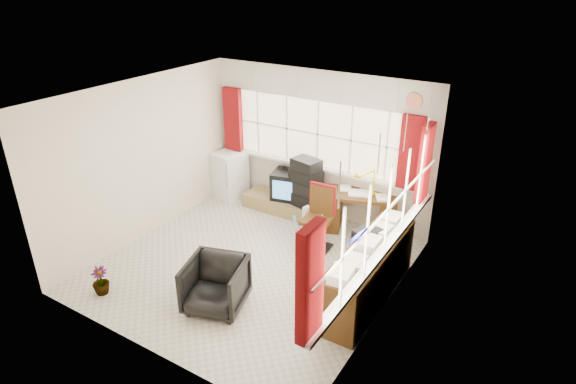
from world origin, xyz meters
The scene contains 20 objects.
ground centered at (0.00, 0.00, 0.00)m, with size 4.00×4.00×0.00m, color beige.
room_walls centered at (0.00, 0.00, 1.50)m, with size 4.00×4.00×4.00m.
window_back centered at (0.00, 1.94, 0.95)m, with size 3.70×0.12×3.60m.
window_right centered at (1.94, 0.00, 0.95)m, with size 0.12×3.70×3.60m.
curtains centered at (0.92, 0.93, 1.46)m, with size 3.83×3.83×1.15m.
overhead_cabinets centered at (0.98, 0.98, 2.25)m, with size 3.98×3.98×0.48m.
desk centered at (0.91, 1.80, 0.37)m, with size 1.27×0.92×0.69m.
desk_lamp centered at (1.07, 1.88, 0.96)m, with size 0.15×0.13×0.43m.
task_chair centered at (0.58, 1.00, 0.54)m, with size 0.45×0.47×1.02m.
office_chair centered at (0.17, -0.99, 0.33)m, with size 0.71×0.74×0.67m, color black.
radiator centered at (0.45, 1.12, 0.22)m, with size 0.37×0.20×0.53m.
credenza centered at (1.73, 0.20, 0.40)m, with size 0.50×2.00×0.85m.
file_tray centered at (1.58, 0.43, 0.81)m, with size 0.26×0.34×0.11m, color black.
tv_bench centered at (-0.55, 1.72, 0.12)m, with size 1.40×0.50×0.25m, color olive.
crt_tv centered at (-0.46, 1.79, 0.49)m, with size 0.63×0.60×0.49m.
hifi_stack centered at (-0.07, 1.72, 0.63)m, with size 0.68×0.51×0.83m.
mini_fridge centered at (-1.69, 1.71, 0.44)m, with size 0.62×0.62×0.87m.
spray_bottle_a centered at (-0.66, 1.64, 0.16)m, with size 0.12×0.12×0.31m, color silver.
spray_bottle_b centered at (-0.13, 1.50, 0.10)m, with size 0.09×0.09×0.19m, color #8ACECC.
flower_vase centered at (-1.31, -1.57, 0.20)m, with size 0.22×0.22×0.39m, color black.
Camera 1 is at (3.54, -4.74, 3.96)m, focal length 30.00 mm.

